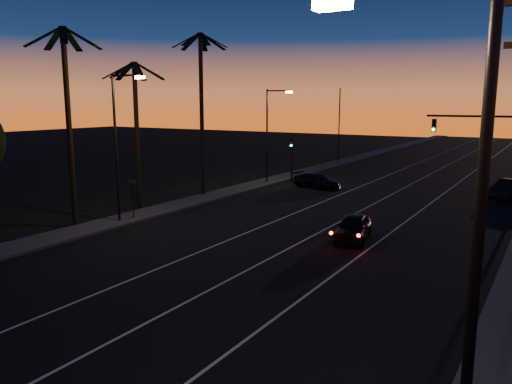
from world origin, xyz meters
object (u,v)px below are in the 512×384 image
Objects in this scene: lead_car at (353,227)px; right_car at (509,190)px; signal_mast at (489,137)px; cross_car at (317,181)px.

right_car is (6.06, 17.09, 0.07)m from lead_car.
signal_mast reaches higher than lead_car.
signal_mast reaches higher than cross_car.
signal_mast is 1.52× the size of lead_car.
lead_car is 16.70m from cross_car.
lead_car is 1.02× the size of cross_car.
cross_car is at bearing 121.38° from lead_car.
cross_car is (-14.76, -2.84, -0.12)m from right_car.
right_car is at bearing 30.40° from signal_mast.
right_car is 1.05× the size of cross_car.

